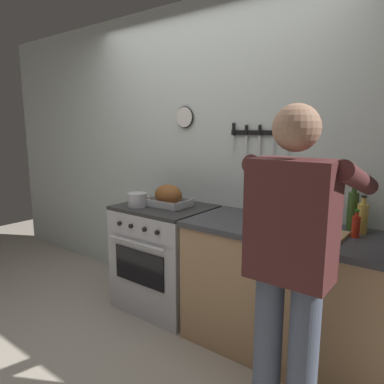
{
  "coord_description": "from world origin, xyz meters",
  "views": [
    {
      "loc": [
        1.76,
        -1.21,
        1.56
      ],
      "look_at": [
        0.18,
        0.85,
        1.08
      ],
      "focal_mm": 33.44,
      "sensor_mm": 36.0,
      "label": 1
    }
  ],
  "objects": [
    {
      "name": "ground_plane",
      "position": [
        0.0,
        0.0,
        0.0
      ],
      "size": [
        8.0,
        8.0,
        0.0
      ],
      "primitive_type": "plane",
      "color": "#A89E8E"
    },
    {
      "name": "wall_back",
      "position": [
        -0.0,
        1.35,
        1.3
      ],
      "size": [
        6.0,
        0.13,
        2.6
      ],
      "color": "silver",
      "rests_on": "ground"
    },
    {
      "name": "counter_block",
      "position": [
        1.21,
        0.99,
        0.46
      ],
      "size": [
        2.03,
        0.65,
        0.9
      ],
      "color": "tan",
      "rests_on": "ground"
    },
    {
      "name": "stove",
      "position": [
        -0.22,
        0.99,
        0.45
      ],
      "size": [
        0.76,
        0.67,
        0.9
      ],
      "color": "#BCBCC1",
      "rests_on": "ground"
    },
    {
      "name": "person_cook",
      "position": [
        1.16,
        0.33,
        0.95
      ],
      "size": [
        0.51,
        0.63,
        1.66
      ],
      "rotation": [
        0.0,
        0.0,
        1.69
      ],
      "color": "#4C566B",
      "rests_on": "ground"
    },
    {
      "name": "roasting_pan",
      "position": [
        -0.18,
        0.99,
        0.99
      ],
      "size": [
        0.35,
        0.26,
        0.19
      ],
      "color": "#B7B7BC",
      "rests_on": "stove"
    },
    {
      "name": "saucepan",
      "position": [
        -0.38,
        0.83,
        0.96
      ],
      "size": [
        0.16,
        0.16,
        0.11
      ],
      "color": "#B7B7BC",
      "rests_on": "stove"
    },
    {
      "name": "cutting_board",
      "position": [
        1.07,
        0.95,
        0.91
      ],
      "size": [
        0.36,
        0.24,
        0.02
      ],
      "primitive_type": "cube",
      "color": "tan",
      "rests_on": "counter_block"
    },
    {
      "name": "bottle_wine_red",
      "position": [
        0.97,
        1.21,
        1.03
      ],
      "size": [
        0.08,
        0.08,
        0.31
      ],
      "color": "#47141E",
      "rests_on": "counter_block"
    },
    {
      "name": "bottle_soy_sauce",
      "position": [
        0.72,
        1.16,
        0.99
      ],
      "size": [
        0.06,
        0.06,
        0.21
      ],
      "color": "black",
      "rests_on": "counter_block"
    },
    {
      "name": "bottle_cooking_oil",
      "position": [
        1.29,
        1.15,
        1.0
      ],
      "size": [
        0.07,
        0.07,
        0.24
      ],
      "color": "gold",
      "rests_on": "counter_block"
    },
    {
      "name": "bottle_olive_oil",
      "position": [
        1.22,
        1.2,
        1.03
      ],
      "size": [
        0.07,
        0.07,
        0.31
      ],
      "color": "#385623",
      "rests_on": "counter_block"
    },
    {
      "name": "bottle_vinegar",
      "position": [
        0.65,
        1.24,
        1.01
      ],
      "size": [
        0.06,
        0.06,
        0.27
      ],
      "color": "#997F4C",
      "rests_on": "counter_block"
    },
    {
      "name": "bottle_hot_sauce",
      "position": [
        1.28,
        1.04,
        0.97
      ],
      "size": [
        0.05,
        0.05,
        0.17
      ],
      "color": "red",
      "rests_on": "counter_block"
    }
  ]
}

